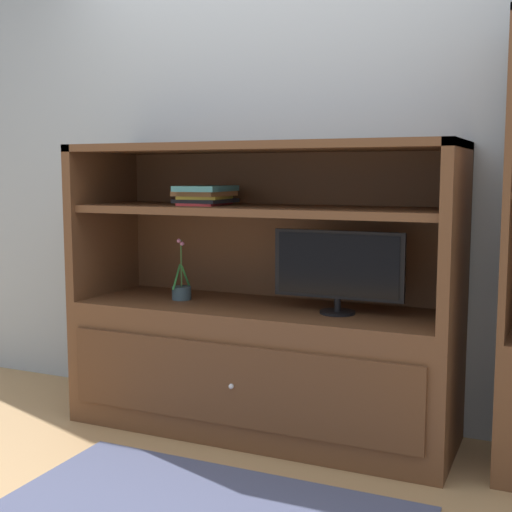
% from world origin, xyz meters
% --- Properties ---
extents(ground_plane, '(8.00, 8.00, 0.00)m').
position_xyz_m(ground_plane, '(0.00, 0.00, 0.00)').
color(ground_plane, tan).
extents(painted_rear_wall, '(6.00, 0.10, 2.80)m').
position_xyz_m(painted_rear_wall, '(0.00, 0.75, 1.40)').
color(painted_rear_wall, '#9EA8B2').
rests_on(painted_rear_wall, ground_plane).
extents(media_console, '(1.87, 0.63, 1.40)m').
position_xyz_m(media_console, '(0.00, 0.41, 0.45)').
color(media_console, brown).
rests_on(media_console, ground_plane).
extents(tv_monitor, '(0.61, 0.16, 0.38)m').
position_xyz_m(tv_monitor, '(0.40, 0.38, 0.83)').
color(tv_monitor, black).
rests_on(tv_monitor, media_console).
extents(potted_plant, '(0.10, 0.12, 0.31)m').
position_xyz_m(potted_plant, '(-0.44, 0.39, 0.67)').
color(potted_plant, '#384C56').
rests_on(potted_plant, media_console).
extents(magazine_stack, '(0.26, 0.34, 0.10)m').
position_xyz_m(magazine_stack, '(-0.30, 0.40, 1.15)').
color(magazine_stack, red).
rests_on(magazine_stack, media_console).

